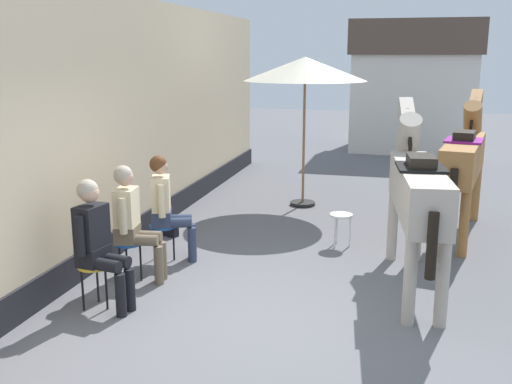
% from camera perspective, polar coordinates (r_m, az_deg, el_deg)
% --- Properties ---
extents(ground_plane, '(40.00, 40.00, 0.00)m').
position_cam_1_polar(ground_plane, '(8.82, 5.40, -4.19)').
color(ground_plane, slate).
extents(pub_facade_wall, '(0.34, 14.00, 3.40)m').
position_cam_1_polar(pub_facade_wall, '(7.89, -14.80, 4.81)').
color(pub_facade_wall, '#CCB793').
rests_on(pub_facade_wall, ground_plane).
extents(distant_cottage, '(3.40, 2.60, 3.50)m').
position_cam_1_polar(distant_cottage, '(17.07, 14.90, 10.00)').
color(distant_cottage, silver).
rests_on(distant_cottage, ground_plane).
extents(seated_visitor_near, '(0.61, 0.48, 1.39)m').
position_cam_1_polar(seated_visitor_near, '(6.32, -15.07, -4.33)').
color(seated_visitor_near, gold).
rests_on(seated_visitor_near, ground_plane).
extents(seated_visitor_middle, '(0.61, 0.49, 1.39)m').
position_cam_1_polar(seated_visitor_middle, '(7.01, -11.86, -2.43)').
color(seated_visitor_middle, '#194C99').
rests_on(seated_visitor_middle, ground_plane).
extents(seated_visitor_far, '(0.61, 0.49, 1.39)m').
position_cam_1_polar(seated_visitor_far, '(7.62, -8.65, -1.03)').
color(seated_visitor_far, '#194C99').
rests_on(seated_visitor_far, ground_plane).
extents(saddled_horse_near, '(0.68, 2.99, 2.06)m').
position_cam_1_polar(saddled_horse_near, '(6.90, 15.24, 0.42)').
color(saddled_horse_near, '#B2A899').
rests_on(saddled_horse_near, ground_plane).
extents(saddled_horse_far, '(0.82, 2.97, 2.06)m').
position_cam_1_polar(saddled_horse_far, '(9.16, 19.45, 3.20)').
color(saddled_horse_far, '#9E6B38').
rests_on(saddled_horse_far, ground_plane).
extents(cafe_parasol, '(2.10, 2.10, 2.58)m').
position_cam_1_polar(cafe_parasol, '(10.22, 4.77, 11.67)').
color(cafe_parasol, black).
rests_on(cafe_parasol, ground_plane).
extents(spare_stool_white, '(0.32, 0.32, 0.46)m').
position_cam_1_polar(spare_stool_white, '(8.30, 8.22, -2.52)').
color(spare_stool_white, white).
rests_on(spare_stool_white, ground_plane).
extents(satchel_bag, '(0.30, 0.21, 0.20)m').
position_cam_1_polar(satchel_bag, '(8.83, -8.39, -3.58)').
color(satchel_bag, black).
rests_on(satchel_bag, ground_plane).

